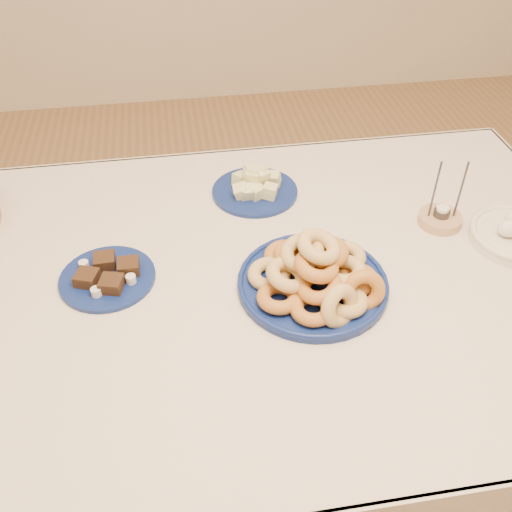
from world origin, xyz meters
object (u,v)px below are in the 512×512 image
(melon_plate, at_px, (255,187))
(brownie_plate, at_px, (108,276))
(candle_holder, at_px, (440,218))
(dining_table, at_px, (253,308))
(donut_platter, at_px, (316,276))

(melon_plate, height_order, brownie_plate, melon_plate)
(brownie_plate, bearing_deg, candle_holder, 5.43)
(brownie_plate, relative_size, candle_holder, 1.51)
(dining_table, bearing_deg, brownie_plate, 173.61)
(dining_table, height_order, brownie_plate, brownie_plate)
(donut_platter, height_order, brownie_plate, donut_platter)
(donut_platter, xyz_separation_m, melon_plate, (-0.07, 0.38, -0.02))
(melon_plate, xyz_separation_m, brownie_plate, (-0.38, -0.28, -0.01))
(melon_plate, bearing_deg, donut_platter, -79.40)
(melon_plate, distance_m, brownie_plate, 0.47)
(dining_table, relative_size, melon_plate, 5.88)
(donut_platter, relative_size, candle_holder, 2.41)
(donut_platter, bearing_deg, brownie_plate, 167.20)
(donut_platter, xyz_separation_m, brownie_plate, (-0.45, 0.10, -0.03))
(brownie_plate, distance_m, candle_holder, 0.81)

